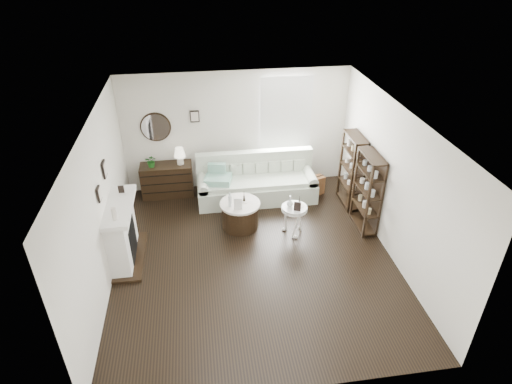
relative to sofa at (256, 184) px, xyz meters
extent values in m
plane|color=black|center=(-0.35, -2.08, -0.33)|extent=(5.50, 5.50, 0.00)
plane|color=white|center=(-0.35, -2.08, 2.37)|extent=(5.50, 5.50, 0.00)
plane|color=silver|center=(-0.35, 0.67, 1.02)|extent=(5.00, 0.00, 5.00)
plane|color=silver|center=(-0.35, -4.83, 1.02)|extent=(5.00, 0.00, 5.00)
plane|color=silver|center=(-2.85, -2.08, 1.02)|extent=(0.00, 5.50, 5.50)
plane|color=silver|center=(2.15, -2.08, 1.02)|extent=(0.00, 5.50, 5.50)
cube|color=white|center=(0.75, 0.65, 1.27)|extent=(1.00, 0.02, 1.80)
cube|color=silver|center=(0.75, 0.59, 1.27)|extent=(1.15, 0.02, 1.90)
cylinder|color=silver|center=(-2.10, 0.64, 1.22)|extent=(0.60, 0.03, 0.60)
cube|color=black|center=(-1.25, 0.64, 1.42)|extent=(0.20, 0.03, 0.26)
cube|color=white|center=(-2.68, -1.78, 0.22)|extent=(0.34, 1.20, 1.10)
cube|color=black|center=(-2.65, -1.78, 0.07)|extent=(0.30, 0.65, 0.70)
cube|color=white|center=(-2.63, -1.78, 0.79)|extent=(0.44, 1.35, 0.08)
cube|color=black|center=(-2.60, -1.78, -0.31)|extent=(0.50, 1.40, 0.05)
cylinder|color=beige|center=(-2.63, -2.23, 0.94)|extent=(0.08, 0.08, 0.22)
cube|color=black|center=(-2.63, -1.38, 0.90)|extent=(0.10, 0.03, 0.14)
cube|color=black|center=(-2.82, -2.13, 1.27)|extent=(0.03, 0.18, 0.24)
cube|color=black|center=(-2.82, -1.48, 1.37)|extent=(0.03, 0.22, 0.28)
cube|color=black|center=(1.98, -0.53, 0.47)|extent=(0.30, 0.80, 1.60)
cylinder|color=tan|center=(1.96, -0.78, 0.19)|extent=(0.08, 0.08, 0.11)
cylinder|color=tan|center=(1.96, -0.53, 0.19)|extent=(0.08, 0.08, 0.11)
cylinder|color=tan|center=(1.96, -0.28, 0.19)|extent=(0.08, 0.08, 0.11)
cylinder|color=tan|center=(1.96, -0.78, 0.59)|extent=(0.08, 0.08, 0.11)
cylinder|color=tan|center=(1.96, -0.53, 0.59)|extent=(0.08, 0.08, 0.11)
cylinder|color=tan|center=(1.96, -0.28, 0.59)|extent=(0.08, 0.08, 0.11)
cylinder|color=tan|center=(1.96, -0.78, 0.99)|extent=(0.08, 0.08, 0.11)
cylinder|color=tan|center=(1.96, -0.53, 0.99)|extent=(0.08, 0.08, 0.11)
cylinder|color=tan|center=(1.96, -0.28, 0.99)|extent=(0.08, 0.08, 0.11)
cube|color=black|center=(1.98, -1.43, 0.47)|extent=(0.30, 0.80, 1.60)
cylinder|color=tan|center=(1.96, -1.68, 0.19)|extent=(0.08, 0.08, 0.11)
cylinder|color=tan|center=(1.96, -1.43, 0.19)|extent=(0.08, 0.08, 0.11)
cylinder|color=tan|center=(1.96, -1.18, 0.19)|extent=(0.08, 0.08, 0.11)
cylinder|color=tan|center=(1.96, -1.68, 0.59)|extent=(0.08, 0.08, 0.11)
cylinder|color=tan|center=(1.96, -1.43, 0.59)|extent=(0.08, 0.08, 0.11)
cylinder|color=tan|center=(1.96, -1.18, 0.59)|extent=(0.08, 0.08, 0.11)
cylinder|color=tan|center=(1.96, -1.68, 0.99)|extent=(0.08, 0.08, 0.11)
cylinder|color=tan|center=(1.96, -1.43, 0.99)|extent=(0.08, 0.08, 0.11)
cylinder|color=tan|center=(1.96, -1.18, 0.99)|extent=(0.08, 0.08, 0.11)
cube|color=beige|center=(0.00, -0.08, -0.12)|extent=(2.60, 0.90, 0.42)
cube|color=beige|center=(0.00, -0.11, 0.14)|extent=(2.25, 0.72, 0.10)
cube|color=beige|center=(0.00, 0.27, 0.28)|extent=(2.60, 0.20, 0.80)
cube|color=beige|center=(-1.18, -0.08, -0.07)|extent=(0.22, 0.85, 0.52)
cube|color=beige|center=(1.18, -0.08, -0.07)|extent=(0.22, 0.85, 0.52)
cube|color=#268E67|center=(-0.85, -0.13, 0.26)|extent=(0.63, 0.56, 0.14)
cube|color=brown|center=(1.24, -0.11, -0.12)|extent=(0.67, 0.44, 0.43)
cube|color=black|center=(-1.96, 0.39, 0.04)|extent=(1.13, 0.47, 0.76)
cube|color=black|center=(-1.96, 0.14, -0.13)|extent=(1.09, 0.01, 0.02)
cube|color=black|center=(-1.96, 0.14, 0.08)|extent=(1.09, 0.01, 0.02)
cube|color=black|center=(-1.96, 0.14, 0.29)|extent=(1.09, 0.01, 0.01)
imported|color=#195217|center=(-2.25, 0.34, 0.56)|extent=(0.29, 0.26, 0.28)
cylinder|color=black|center=(-0.48, -1.09, -0.08)|extent=(0.74, 0.74, 0.51)
cylinder|color=beige|center=(-0.48, -1.09, 0.20)|extent=(0.80, 0.80, 0.04)
cylinder|color=white|center=(0.53, -1.45, 0.26)|extent=(0.49, 0.49, 0.03)
cylinder|color=white|center=(0.53, -1.45, 0.21)|extent=(0.50, 0.50, 0.02)
cylinder|color=white|center=(0.53, -1.45, -0.05)|extent=(0.04, 0.04, 0.57)
cylinder|color=silver|center=(-0.68, -1.18, 0.38)|extent=(0.07, 0.07, 0.31)
cube|color=silver|center=(-0.54, -1.29, 0.33)|extent=(0.17, 0.08, 0.21)
cube|color=black|center=(0.56, -1.59, 0.36)|extent=(0.14, 0.09, 0.18)
camera|label=1|loc=(-1.20, -8.18, 4.76)|focal=30.00mm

